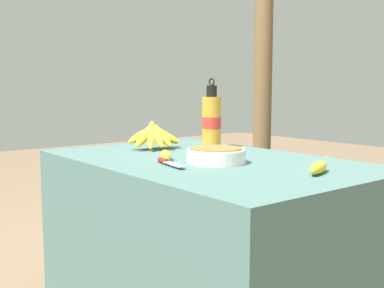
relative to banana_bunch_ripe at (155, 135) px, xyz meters
The scene contains 9 objects.
market_counter 0.55m from the banana_bunch_ripe, ahead, with size 1.28×0.81×0.69m.
banana_bunch_ripe is the anchor object (origin of this frame).
serving_bowl 0.46m from the banana_bunch_ripe, ahead, with size 0.21×0.21×0.06m.
water_bottle 0.26m from the banana_bunch_ripe, 60.39° to the left, with size 0.09×0.09×0.31m.
loose_banana_front 0.34m from the banana_bunch_ripe, 27.12° to the right, with size 0.16×0.12×0.04m.
loose_banana_side 0.83m from the banana_bunch_ripe, ahead, with size 0.10×0.16×0.04m.
knife 0.44m from the banana_bunch_ripe, 28.10° to the right, with size 0.19×0.06×0.02m.
banana_bunch_green 1.32m from the banana_bunch_ripe, 90.14° to the left, with size 0.15×0.25×0.13m.
support_post_near 1.77m from the banana_bunch_ripe, 117.00° to the left, with size 0.13×0.13×2.71m.
Camera 1 is at (1.39, -1.17, 0.96)m, focal length 45.00 mm.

